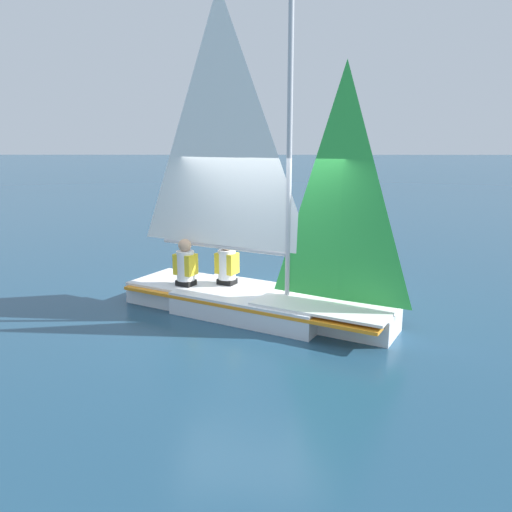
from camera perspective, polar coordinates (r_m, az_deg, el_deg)
The scene contains 4 objects.
ground_plane at distance 8.19m, azimuth -0.00°, elevation -6.59°, with size 260.00×260.00×0.00m, color navy.
sailboat_main at distance 7.97m, azimuth -0.14°, elevation -1.13°, with size 3.32×4.55×5.15m.
sailor_helm at distance 8.49m, azimuth -3.34°, elevation -1.46°, with size 0.41×0.42×1.16m.
sailor_crew at distance 8.49m, azimuth -8.05°, elevation -1.65°, with size 0.41×0.42×1.16m.
Camera 1 is at (-7.73, -0.12, 2.69)m, focal length 35.00 mm.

